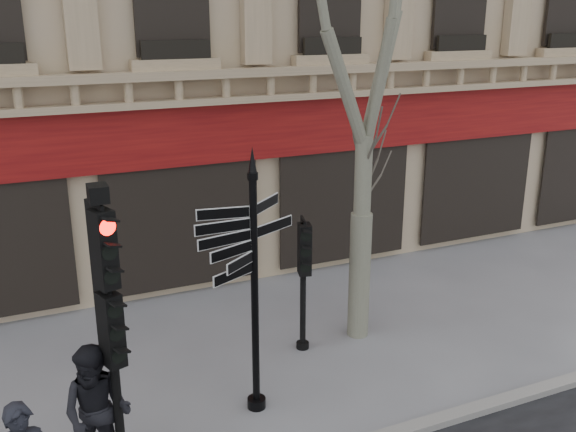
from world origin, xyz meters
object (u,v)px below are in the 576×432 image
traffic_signal_main (108,299)px  traffic_signal_secondary (303,263)px  fingerpost (254,240)px  pedestrian_b (97,413)px

traffic_signal_main → traffic_signal_secondary: (3.70, 2.00, -0.84)m
fingerpost → pedestrian_b: fingerpost is taller
fingerpost → traffic_signal_secondary: bearing=28.4°
traffic_signal_main → traffic_signal_secondary: bearing=9.7°
traffic_signal_secondary → fingerpost: bearing=-121.0°
traffic_signal_secondary → pedestrian_b: traffic_signal_secondary is taller
pedestrian_b → traffic_signal_main: bearing=32.1°
traffic_signal_main → pedestrian_b: size_ratio=2.09×
fingerpost → traffic_signal_main: size_ratio=1.04×
traffic_signal_main → traffic_signal_secondary: size_ratio=1.64×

